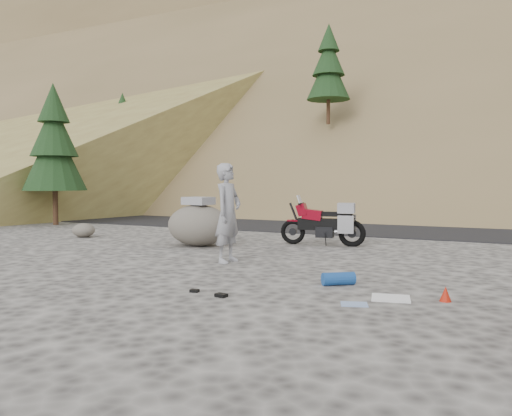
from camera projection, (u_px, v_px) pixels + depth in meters
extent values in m
plane|color=#3D3B38|center=(292.00, 268.00, 8.92)|extent=(140.00, 140.00, 0.00)
cube|color=black|center=(393.00, 227.00, 16.96)|extent=(120.00, 7.00, 0.05)
cube|color=brown|center=(486.00, 88.00, 34.39)|extent=(110.00, 51.90, 46.72)
cube|color=brown|center=(486.00, 84.00, 34.38)|extent=(110.00, 43.28, 36.46)
cube|color=brown|center=(494.00, 62.00, 51.93)|extent=(120.00, 40.00, 30.00)
cube|color=olive|center=(42.00, 176.00, 40.09)|extent=(45.29, 46.00, 24.26)
cylinder|color=#332012|center=(328.00, 109.00, 22.95)|extent=(0.17, 0.17, 1.40)
cone|color=black|center=(329.00, 75.00, 22.87)|extent=(2.00, 2.00, 2.25)
cone|color=black|center=(329.00, 56.00, 22.83)|extent=(1.50, 1.50, 1.76)
cone|color=black|center=(329.00, 37.00, 22.78)|extent=(1.00, 1.00, 1.26)
cylinder|color=#332012|center=(123.00, 149.00, 31.07)|extent=(0.15, 0.15, 1.26)
cone|color=black|center=(123.00, 127.00, 30.99)|extent=(1.80, 1.80, 2.03)
cone|color=black|center=(123.00, 114.00, 30.95)|extent=(1.35, 1.35, 1.58)
cone|color=black|center=(122.00, 102.00, 30.91)|extent=(0.90, 0.90, 1.13)
cylinder|color=#332012|center=(55.00, 203.00, 17.82)|extent=(0.18, 0.18, 1.54)
cone|color=black|center=(54.00, 156.00, 17.73)|extent=(2.20, 2.20, 2.47)
cone|color=black|center=(54.00, 129.00, 17.68)|extent=(1.65, 1.65, 1.93)
cone|color=black|center=(53.00, 102.00, 17.63)|extent=(1.10, 1.10, 1.39)
torus|color=black|center=(293.00, 232.00, 12.29)|extent=(0.62, 0.21, 0.61)
cylinder|color=black|center=(293.00, 232.00, 12.29)|extent=(0.19, 0.09, 0.19)
torus|color=black|center=(352.00, 234.00, 11.87)|extent=(0.66, 0.23, 0.65)
cylinder|color=black|center=(352.00, 234.00, 11.87)|extent=(0.21, 0.11, 0.20)
cylinder|color=black|center=(296.00, 218.00, 12.25)|extent=(0.35, 0.11, 0.75)
cylinder|color=black|center=(301.00, 204.00, 12.20)|extent=(0.13, 0.58, 0.04)
cube|color=black|center=(321.00, 224.00, 12.08)|extent=(1.14, 0.40, 0.28)
cube|color=black|center=(325.00, 232.00, 12.06)|extent=(0.46, 0.34, 0.26)
cube|color=maroon|center=(312.00, 214.00, 12.13)|extent=(0.53, 0.35, 0.29)
cube|color=maroon|center=(302.00, 210.00, 12.20)|extent=(0.33, 0.36, 0.33)
cube|color=silver|center=(300.00, 200.00, 12.20)|extent=(0.15, 0.29, 0.24)
cube|color=black|center=(331.00, 214.00, 11.99)|extent=(0.54, 0.28, 0.11)
cube|color=black|center=(345.00, 216.00, 11.89)|extent=(0.35, 0.22, 0.09)
cube|color=#AFB0B4|center=(346.00, 225.00, 11.66)|extent=(0.39, 0.17, 0.42)
cube|color=#AFB0B4|center=(348.00, 223.00, 12.12)|extent=(0.39, 0.17, 0.42)
cube|color=gray|center=(346.00, 208.00, 11.88)|extent=(0.44, 0.38, 0.24)
cube|color=maroon|center=(293.00, 220.00, 12.28)|extent=(0.29, 0.16, 0.04)
cylinder|color=black|center=(326.00, 239.00, 11.89)|extent=(0.05, 0.20, 0.34)
cylinder|color=#AFB0B4|center=(343.00, 231.00, 11.79)|extent=(0.43, 0.15, 0.12)
imported|color=gray|center=(228.00, 262.00, 9.56)|extent=(0.47, 0.70, 1.90)
ellipsoid|color=#5A574D|center=(198.00, 225.00, 11.97)|extent=(1.87, 1.74, 0.99)
cube|color=gray|center=(198.00, 201.00, 11.94)|extent=(0.71, 0.58, 0.18)
ellipsoid|color=#5A574D|center=(84.00, 230.00, 13.85)|extent=(0.79, 0.74, 0.39)
cube|color=white|center=(391.00, 298.00, 6.57)|extent=(0.57, 0.53, 0.02)
cylinder|color=navy|center=(338.00, 279.00, 7.42)|extent=(0.50, 0.45, 0.19)
cone|color=#B21D0B|center=(446.00, 294.00, 6.42)|extent=(0.20, 0.20, 0.19)
cube|color=black|center=(221.00, 295.00, 6.67)|extent=(0.17, 0.13, 0.04)
cube|color=black|center=(194.00, 291.00, 6.96)|extent=(0.13, 0.11, 0.04)
cube|color=#829DC9|center=(354.00, 304.00, 6.25)|extent=(0.39, 0.34, 0.01)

